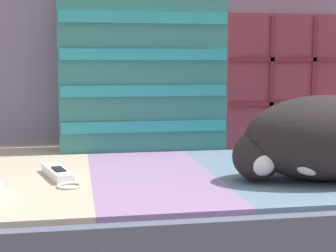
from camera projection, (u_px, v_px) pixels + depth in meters
name	position (u px, v px, depth m)	size (l,w,h in m)	color
couch	(248.00, 237.00, 1.30)	(1.96, 0.89, 0.39)	gray
sofa_backrest	(211.00, 68.00, 1.62)	(1.92, 0.14, 0.45)	slate
throw_pillow_quilted	(283.00, 81.00, 1.51)	(0.38, 0.14, 0.38)	brown
throw_pillow_striped	(142.00, 72.00, 1.43)	(0.46, 0.14, 0.43)	#337A70
sleeping_cat	(320.00, 140.00, 1.05)	(0.40, 0.22, 0.18)	black
game_remote_far	(58.00, 174.00, 1.08)	(0.09, 0.20, 0.02)	white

